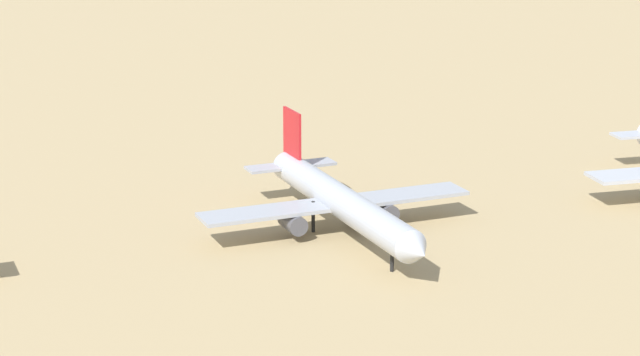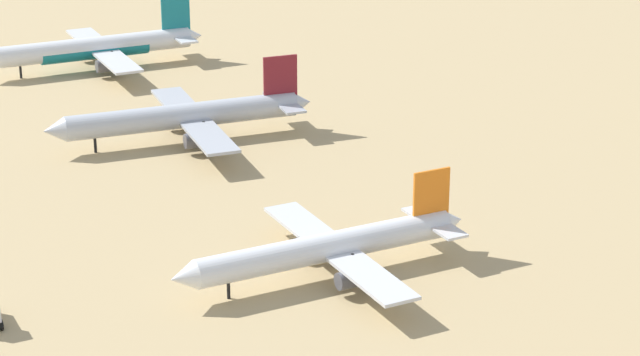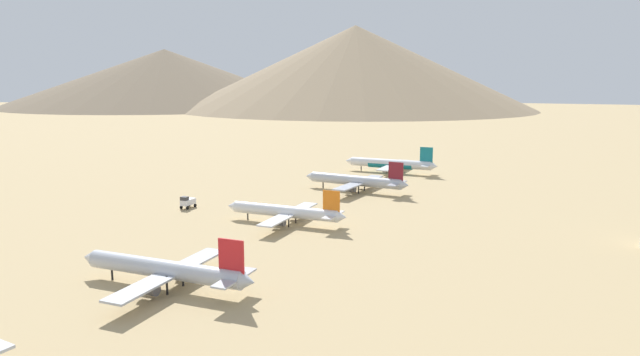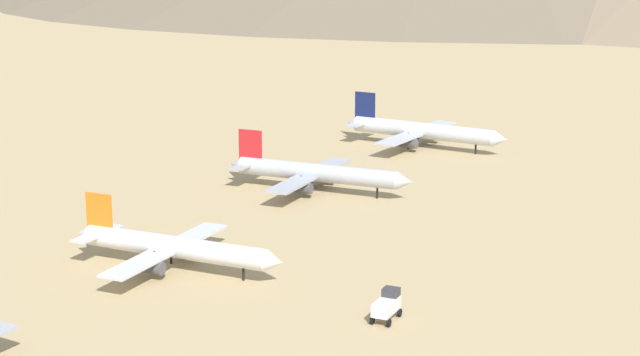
% 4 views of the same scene
% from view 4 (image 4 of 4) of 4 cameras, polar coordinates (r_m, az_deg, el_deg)
% --- Properties ---
extents(ground_plane, '(1800.00, 1800.00, 0.00)m').
position_cam_4_polar(ground_plane, '(155.53, -8.64, -4.93)').
color(ground_plane, tan).
extents(parked_jet_2, '(36.02, 29.18, 10.41)m').
position_cam_4_polar(parked_jet_2, '(152.66, -8.38, -3.90)').
color(parked_jet_2, silver).
rests_on(parked_jet_2, ground).
extents(parked_jet_3, '(38.94, 31.56, 11.25)m').
position_cam_4_polar(parked_jet_3, '(196.71, -0.29, 0.30)').
color(parked_jet_3, '#B2B7C1').
rests_on(parked_jet_3, ground).
extents(parked_jet_4, '(41.80, 34.08, 12.05)m').
position_cam_4_polar(parked_jet_4, '(239.12, 5.75, 2.68)').
color(parked_jet_4, silver).
rests_on(parked_jet_4, ground).
extents(service_truck, '(2.68, 5.21, 3.90)m').
position_cam_4_polar(service_truck, '(132.46, 3.82, -7.18)').
color(service_truck, silver).
rests_on(service_truck, ground).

